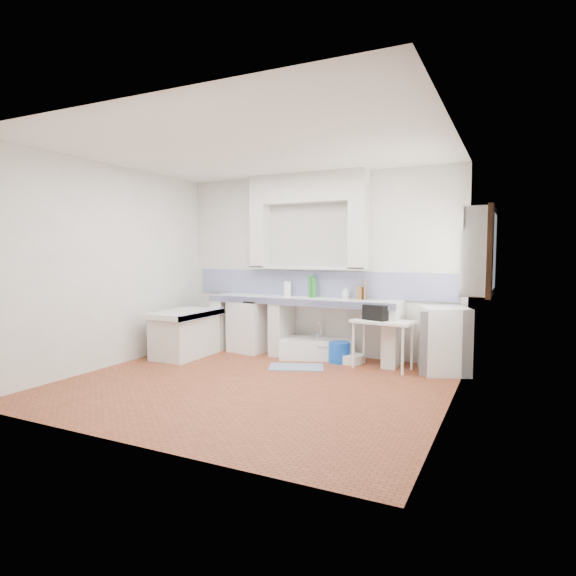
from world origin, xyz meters
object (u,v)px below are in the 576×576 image
at_px(sink, 316,349).
at_px(fridge, 444,340).
at_px(stove, 250,326).
at_px(side_table, 382,345).

bearing_deg(sink, fridge, -25.87).
xyz_separation_m(stove, fridge, (3.01, -0.10, 0.04)).
height_order(stove, fridge, fridge).
height_order(side_table, fridge, fridge).
height_order(stove, side_table, stove).
relative_size(sink, fridge, 1.22).
xyz_separation_m(side_table, fridge, (0.79, 0.13, 0.10)).
xyz_separation_m(sink, fridge, (1.88, -0.13, 0.31)).
xyz_separation_m(stove, sink, (1.13, 0.03, -0.27)).
bearing_deg(side_table, sink, 174.38).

